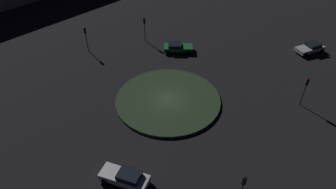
{
  "coord_description": "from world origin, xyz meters",
  "views": [
    {
      "loc": [
        26.14,
        -13.39,
        24.41
      ],
      "look_at": [
        0.0,
        0.0,
        0.97
      ],
      "focal_mm": 33.43,
      "sensor_mm": 36.0,
      "label": 1
    }
  ],
  "objects_px": {
    "traffic_light_west_near": "(145,25)",
    "traffic_light_east": "(242,187)",
    "car_green": "(178,47)",
    "car_silver": "(311,48)",
    "car_white": "(125,177)",
    "traffic_light_west": "(86,35)",
    "traffic_light_northeast": "(306,86)"
  },
  "relations": [
    {
      "from": "car_green",
      "to": "car_silver",
      "type": "height_order",
      "value": "car_silver"
    },
    {
      "from": "traffic_light_west",
      "to": "traffic_light_northeast",
      "type": "xyz_separation_m",
      "value": [
        23.83,
        19.1,
        -0.03
      ]
    },
    {
      "from": "car_white",
      "to": "traffic_light_west_near",
      "type": "bearing_deg",
      "value": -70.15
    },
    {
      "from": "car_green",
      "to": "car_white",
      "type": "relative_size",
      "value": 1.03
    },
    {
      "from": "car_white",
      "to": "traffic_light_west",
      "type": "distance_m",
      "value": 25.02
    },
    {
      "from": "car_white",
      "to": "traffic_light_west",
      "type": "height_order",
      "value": "traffic_light_west"
    },
    {
      "from": "traffic_light_west",
      "to": "traffic_light_northeast",
      "type": "bearing_deg",
      "value": 20.19
    },
    {
      "from": "car_white",
      "to": "car_silver",
      "type": "bearing_deg",
      "value": -116.81
    },
    {
      "from": "car_green",
      "to": "car_white",
      "type": "distance_m",
      "value": 24.15
    },
    {
      "from": "traffic_light_west_near",
      "to": "car_green",
      "type": "bearing_deg",
      "value": 44.32
    },
    {
      "from": "car_silver",
      "to": "traffic_light_west_near",
      "type": "height_order",
      "value": "traffic_light_west_near"
    },
    {
      "from": "car_silver",
      "to": "traffic_light_east",
      "type": "relative_size",
      "value": 1.01
    },
    {
      "from": "car_silver",
      "to": "traffic_light_west_near",
      "type": "relative_size",
      "value": 1.13
    },
    {
      "from": "car_silver",
      "to": "traffic_light_west",
      "type": "relative_size",
      "value": 1.14
    },
    {
      "from": "car_green",
      "to": "traffic_light_west",
      "type": "bearing_deg",
      "value": -179.87
    },
    {
      "from": "car_green",
      "to": "traffic_light_northeast",
      "type": "relative_size",
      "value": 1.21
    },
    {
      "from": "car_silver",
      "to": "traffic_light_east",
      "type": "bearing_deg",
      "value": 36.23
    },
    {
      "from": "car_white",
      "to": "traffic_light_northeast",
      "type": "xyz_separation_m",
      "value": [
        -0.86,
        22.6,
        2.01
      ]
    },
    {
      "from": "car_green",
      "to": "car_silver",
      "type": "xyz_separation_m",
      "value": [
        9.28,
        17.64,
        0.05
      ]
    },
    {
      "from": "traffic_light_northeast",
      "to": "traffic_light_east",
      "type": "bearing_deg",
      "value": 56.96
    },
    {
      "from": "car_white",
      "to": "traffic_light_west_near",
      "type": "relative_size",
      "value": 1.15
    },
    {
      "from": "car_green",
      "to": "traffic_light_west",
      "type": "xyz_separation_m",
      "value": [
        -6.15,
        -11.98,
        2.09
      ]
    },
    {
      "from": "traffic_light_east",
      "to": "traffic_light_west_near",
      "type": "bearing_deg",
      "value": -4.3
    },
    {
      "from": "car_silver",
      "to": "traffic_light_northeast",
      "type": "height_order",
      "value": "traffic_light_northeast"
    },
    {
      "from": "car_green",
      "to": "traffic_light_west",
      "type": "relative_size",
      "value": 1.2
    },
    {
      "from": "traffic_light_west",
      "to": "car_green",
      "type": "bearing_deg",
      "value": 44.3
    },
    {
      "from": "car_green",
      "to": "car_white",
      "type": "height_order",
      "value": "car_white"
    },
    {
      "from": "car_white",
      "to": "traffic_light_northeast",
      "type": "height_order",
      "value": "traffic_light_northeast"
    },
    {
      "from": "car_white",
      "to": "traffic_light_northeast",
      "type": "bearing_deg",
      "value": -130.25
    },
    {
      "from": "traffic_light_west_near",
      "to": "traffic_light_east",
      "type": "bearing_deg",
      "value": 4.39
    },
    {
      "from": "car_green",
      "to": "traffic_light_west",
      "type": "distance_m",
      "value": 13.63
    },
    {
      "from": "traffic_light_northeast",
      "to": "traffic_light_west",
      "type": "bearing_deg",
      "value": -21.49
    }
  ]
}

